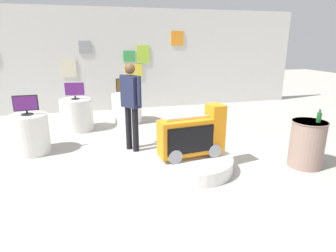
% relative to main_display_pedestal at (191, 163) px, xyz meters
% --- Properties ---
extents(ground_plane, '(30.00, 30.00, 0.00)m').
position_rel_main_display_pedestal_xyz_m(ground_plane, '(-0.22, -0.02, -0.12)').
color(ground_plane, '#B2ADA3').
extents(back_wall_display, '(11.05, 0.13, 3.08)m').
position_rel_main_display_pedestal_xyz_m(back_wall_display, '(-0.23, 4.92, 1.43)').
color(back_wall_display, silver).
rests_on(back_wall_display, ground).
extents(main_display_pedestal, '(1.41, 1.41, 0.23)m').
position_rel_main_display_pedestal_xyz_m(main_display_pedestal, '(0.00, 0.00, 0.00)').
color(main_display_pedestal, silver).
rests_on(main_display_pedestal, ground).
extents(novelty_firetruck_tv, '(1.15, 0.47, 0.87)m').
position_rel_main_display_pedestal_xyz_m(novelty_firetruck_tv, '(0.02, -0.00, 0.47)').
color(novelty_firetruck_tv, gray).
rests_on(novelty_firetruck_tv, main_display_pedestal).
extents(display_pedestal_left_rear, '(0.71, 0.71, 0.77)m').
position_rel_main_display_pedestal_xyz_m(display_pedestal_left_rear, '(-2.77, 1.55, 0.27)').
color(display_pedestal_left_rear, silver).
rests_on(display_pedestal_left_rear, ground).
extents(tv_on_left_rear, '(0.44, 0.22, 0.38)m').
position_rel_main_display_pedestal_xyz_m(tv_on_left_rear, '(-2.77, 1.54, 0.85)').
color(tv_on_left_rear, black).
rests_on(tv_on_left_rear, display_pedestal_left_rear).
extents(display_pedestal_center_rear, '(0.78, 0.78, 0.77)m').
position_rel_main_display_pedestal_xyz_m(display_pedestal_center_rear, '(-0.68, 3.27, 0.27)').
color(display_pedestal_center_rear, silver).
rests_on(display_pedestal_center_rear, ground).
extents(tv_on_center_rear, '(0.52, 0.20, 0.42)m').
position_rel_main_display_pedestal_xyz_m(tv_on_center_rear, '(-0.68, 3.27, 0.88)').
color(tv_on_center_rear, black).
rests_on(tv_on_center_rear, display_pedestal_center_rear).
extents(display_pedestal_right_rear, '(0.77, 0.77, 0.77)m').
position_rel_main_display_pedestal_xyz_m(display_pedestal_right_rear, '(-1.95, 2.90, 0.27)').
color(display_pedestal_right_rear, silver).
rests_on(display_pedestal_right_rear, ground).
extents(tv_on_right_rear, '(0.48, 0.19, 0.42)m').
position_rel_main_display_pedestal_xyz_m(tv_on_right_rear, '(-1.95, 2.90, 0.88)').
color(tv_on_right_rear, black).
rests_on(tv_on_right_rear, display_pedestal_right_rear).
extents(side_table_round, '(0.59, 0.59, 0.82)m').
position_rel_main_display_pedestal_xyz_m(side_table_round, '(1.98, -0.37, 0.30)').
color(side_table_round, gray).
rests_on(side_table_round, ground).
extents(bottle_on_side_table, '(0.08, 0.08, 0.22)m').
position_rel_main_display_pedestal_xyz_m(bottle_on_side_table, '(2.07, -0.46, 0.79)').
color(bottle_on_side_table, '#195926').
rests_on(bottle_on_side_table, side_table_round).
extents(shopper_browsing_near_truck, '(0.38, 0.48, 1.72)m').
position_rel_main_display_pedestal_xyz_m(shopper_browsing_near_truck, '(-0.83, 1.19, 0.90)').
color(shopper_browsing_near_truck, black).
rests_on(shopper_browsing_near_truck, ground).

